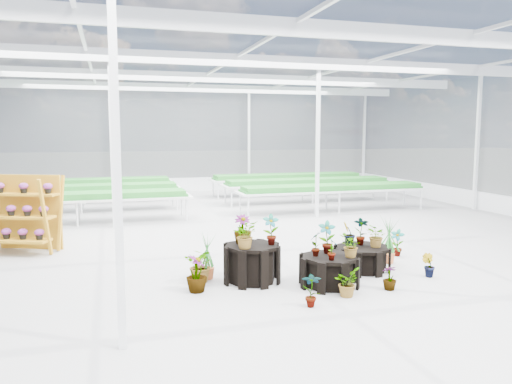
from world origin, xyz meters
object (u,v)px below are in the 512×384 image
object	(u,v)px
plinth_tall	(252,263)
shelf_rack	(21,215)
plinth_low	(362,259)
plinth_mid	(329,271)

from	to	relation	value
plinth_tall	shelf_rack	world-z (taller)	shelf_rack
plinth_low	shelf_rack	size ratio (longest dim) A/B	0.61
plinth_tall	plinth_mid	size ratio (longest dim) A/B	0.98
plinth_mid	plinth_low	xyz separation A→B (m)	(1.00, 0.70, -0.03)
plinth_low	shelf_rack	xyz separation A→B (m)	(-6.42, 3.39, 0.61)
shelf_rack	plinth_tall	bearing A→B (deg)	-16.56
plinth_low	shelf_rack	bearing A→B (deg)	152.21
plinth_low	plinth_tall	bearing A→B (deg)	-177.40
plinth_mid	plinth_low	bearing A→B (deg)	34.99
plinth_low	plinth_mid	bearing A→B (deg)	-145.01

